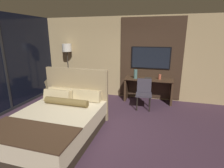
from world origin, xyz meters
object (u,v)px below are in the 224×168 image
tv (151,58)px  book (148,78)px  bed (56,122)px  vase_tall (136,74)px  armchair_by_window (58,93)px  vase_short (160,77)px  desk (148,86)px  desk_chair (144,91)px  floor_lamp (67,52)px

tv → book: size_ratio=5.57×
bed → vase_tall: (1.33, 2.63, 0.60)m
bed → armchair_by_window: bearing=121.8°
vase_short → book: 0.37m
desk → book: bearing=-128.9°
desk_chair → armchair_by_window: size_ratio=0.96×
bed → vase_short: size_ratio=14.38×
vase_short → book: bearing=-175.6°
desk_chair → book: size_ratio=3.90×
bed → vase_short: bed is taller
floor_lamp → vase_tall: (2.57, -0.15, -0.64)m
bed → book: (1.74, 2.72, 0.47)m
desk → armchair_by_window: size_ratio=1.66×
desk_chair → armchair_by_window: 2.95m
desk → vase_short: (0.34, -0.00, 0.35)m
tv → vase_short: tv is taller
book → desk: bearing=51.1°
vase_tall → book: (0.41, 0.09, -0.13)m
desk → vase_short: 0.49m
desk → tv: 0.95m
vase_tall → book: vase_tall is taller
desk → floor_lamp: bearing=179.3°
desk_chair → floor_lamp: size_ratio=0.48×
bed → tv: 3.63m
floor_lamp → vase_tall: 2.65m
bed → tv: (1.76, 2.97, 1.11)m
armchair_by_window → floor_lamp: size_ratio=0.50×
floor_lamp → vase_short: (3.34, -0.04, -0.71)m
vase_short → book: (-0.37, -0.03, -0.06)m
tv → desk_chair: bearing=-95.8°
armchair_by_window → book: size_ratio=4.06×
tv → armchair_by_window: (-3.02, -0.94, -1.20)m
armchair_by_window → desk: bearing=-97.7°
desk → desk_chair: bearing=-97.8°
tv → armchair_by_window: bearing=-162.6°
bed → desk_chair: size_ratio=2.52×
vase_tall → vase_short: vase_tall is taller
vase_short → desk: bearing=179.6°
vase_short → armchair_by_window: bearing=-167.9°
armchair_by_window → floor_lamp: bearing=-22.3°
desk → floor_lamp: (-3.00, 0.04, 1.06)m
vase_tall → book: size_ratio=1.28×
tv → vase_tall: size_ratio=4.36×
vase_tall → vase_short: 0.79m
desk_chair → armchair_by_window: desk_chair is taller
tv → book: (-0.02, -0.25, -0.64)m
desk → desk_chair: desk_chair is taller
bed → tv: bearing=59.3°
bed → desk_chair: bed is taller
bed → desk: bearing=57.4°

